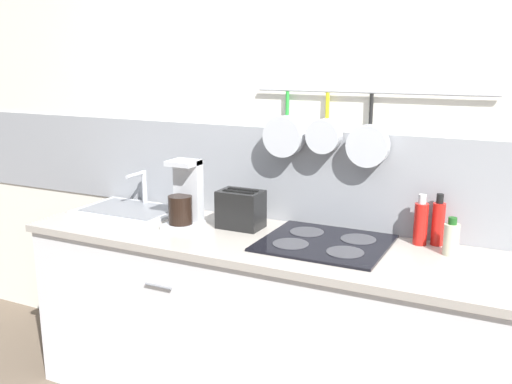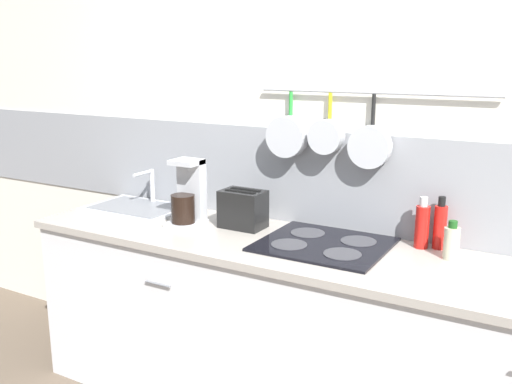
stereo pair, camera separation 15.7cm
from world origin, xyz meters
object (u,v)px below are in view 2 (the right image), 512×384
object	(u,v)px
bottle_dish_soap	(422,225)
bottle_cooking_wine	(452,242)
toaster	(243,209)
bottle_olive_oil	(440,226)
coffee_maker	(188,198)

from	to	relation	value
bottle_dish_soap	bottle_cooking_wine	size ratio (longest dim) A/B	1.40
toaster	bottle_dish_soap	size ratio (longest dim) A/B	1.00
bottle_dish_soap	bottle_olive_oil	world-z (taller)	bottle_olive_oil
bottle_olive_oil	bottle_cooking_wine	bearing A→B (deg)	-56.77
bottle_olive_oil	bottle_cooking_wine	size ratio (longest dim) A/B	1.42
coffee_maker	bottle_olive_oil	distance (m)	1.21
toaster	bottle_olive_oil	xyz separation A→B (m)	(0.92, 0.16, 0.01)
bottle_olive_oil	bottle_cooking_wine	xyz separation A→B (m)	(0.07, -0.11, -0.03)
coffee_maker	bottle_cooking_wine	bearing A→B (deg)	6.50
bottle_dish_soap	toaster	bearing A→B (deg)	-171.41
coffee_maker	bottle_cooking_wine	xyz separation A→B (m)	(1.26, 0.14, -0.06)
coffee_maker	bottle_cooking_wine	world-z (taller)	coffee_maker
bottle_dish_soap	bottle_cooking_wine	bearing A→B (deg)	-30.31
bottle_dish_soap	bottle_cooking_wine	distance (m)	0.17
bottle_dish_soap	bottle_olive_oil	bearing A→B (deg)	21.07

